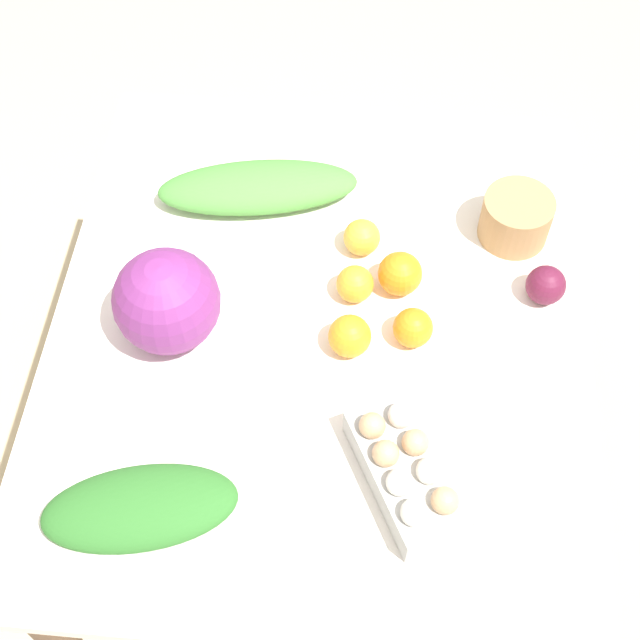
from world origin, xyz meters
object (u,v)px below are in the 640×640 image
Objects in this scene: greens_bunch_dandelion at (140,508)px; greens_bunch_chard at (258,187)px; orange_2 at (400,274)px; orange_3 at (413,328)px; orange_0 at (355,284)px; orange_1 at (350,336)px; orange_4 at (362,237)px; cabbage_purple at (167,301)px; egg_carton at (406,470)px; paper_bag at (516,218)px; beet_root at (546,285)px.

greens_bunch_chard is at bearing -8.17° from greens_bunch_dandelion.
orange_2 is 1.15× the size of orange_3.
orange_0 reaches higher than greens_bunch_dandelion.
orange_4 is (0.23, -0.01, -0.00)m from orange_1.
cabbage_purple reaches higher than orange_4.
egg_carton is 0.57m from paper_bag.
orange_2 reaches higher than orange_0.
orange_2 is (0.49, -0.39, 0.01)m from greens_bunch_dandelion.
egg_carton is 0.27m from orange_1.
orange_3 is at bearing -152.53° from orange_4.
orange_3 is at bearing -128.89° from orange_0.
orange_3 is (0.02, -0.43, -0.06)m from cabbage_purple.
cabbage_purple is at bearing 2.50° from greens_bunch_dandelion.
paper_bag is (0.28, -0.62, -0.05)m from cabbage_purple.
greens_bunch_chard is 5.50× the size of orange_3.
orange_4 is at bearing -15.13° from egg_carton.
orange_1 is at bearing 178.22° from orange_4.
orange_4 is at bearing 76.33° from beet_root.
egg_carton is at bearing -76.75° from greens_bunch_dandelion.
egg_carton reaches higher than orange_0.
orange_4 is at bearing -55.94° from cabbage_purple.
beet_root is (0.14, -0.67, -0.06)m from cabbage_purple.
egg_carton is 3.31× the size of orange_2.
cabbage_purple is 0.35m from greens_bunch_chard.
greens_bunch_dandelion is 0.78× the size of greens_bunch_chard.
cabbage_purple is at bearing 101.60° from beet_root.
orange_3 is at bearing -47.90° from greens_bunch_dandelion.
beet_root is at bearing -85.48° from orange_0.
egg_carton and paper_bag have the same top height.
egg_carton is 3.71× the size of beet_root.
greens_bunch_chard is at bearing 56.39° from orange_2.
greens_bunch_dandelion is (-0.35, -0.02, -0.06)m from cabbage_purple.
paper_bag is (0.54, -0.19, 0.01)m from egg_carton.
orange_4 is (0.08, 0.08, -0.01)m from orange_2.
orange_3 is at bearing -27.59° from egg_carton.
paper_bag is 0.42m from orange_1.
orange_3 reaches higher than greens_bunch_dandelion.
paper_bag is 0.51m from greens_bunch_chard.
beet_root is 0.35m from orange_4.
orange_3 is 1.02× the size of orange_4.
paper_bag is at bearing -55.46° from orange_2.
cabbage_purple reaches higher than egg_carton.
orange_4 is at bearing -116.74° from greens_bunch_chard.
beet_root is at bearing -108.94° from greens_bunch_chard.
greens_bunch_dandelion is at bearing 76.17° from egg_carton.
egg_carton is 0.69× the size of greens_bunch_chard.
greens_bunch_dandelion is at bearing 138.64° from orange_1.
orange_3 is at bearing -166.34° from orange_2.
orange_4 is at bearing -28.50° from greens_bunch_dandelion.
paper_bag reaches higher than orange_0.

